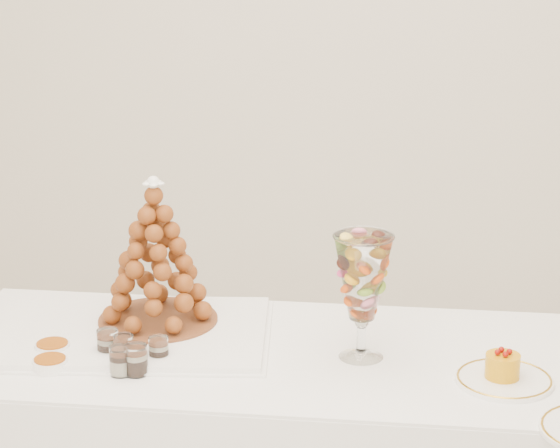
# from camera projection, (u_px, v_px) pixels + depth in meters

# --- Properties ---
(lace_tray) EXTENTS (0.70, 0.57, 0.02)m
(lace_tray) POSITION_uv_depth(u_px,v_px,m) (145.00, 332.00, 2.91)
(lace_tray) COLOR white
(lace_tray) RESTS_ON buffet_table
(macaron_vase) EXTENTS (0.15, 0.15, 0.32)m
(macaron_vase) POSITION_uv_depth(u_px,v_px,m) (363.00, 279.00, 2.72)
(macaron_vase) COLOR white
(macaron_vase) RESTS_ON buffet_table
(cake_plate) EXTENTS (0.24, 0.24, 0.01)m
(cake_plate) POSITION_uv_depth(u_px,v_px,m) (504.00, 380.00, 2.64)
(cake_plate) COLOR white
(cake_plate) RESTS_ON buffet_table
(verrine_a) EXTENTS (0.07, 0.07, 0.07)m
(verrine_a) POSITION_uv_depth(u_px,v_px,m) (108.00, 344.00, 2.77)
(verrine_a) COLOR white
(verrine_a) RESTS_ON buffet_table
(verrine_b) EXTENTS (0.06, 0.06, 0.07)m
(verrine_b) POSITION_uv_depth(u_px,v_px,m) (124.00, 348.00, 2.75)
(verrine_b) COLOR white
(verrine_b) RESTS_ON buffet_table
(verrine_c) EXTENTS (0.06, 0.06, 0.07)m
(verrine_c) POSITION_uv_depth(u_px,v_px,m) (159.00, 350.00, 2.74)
(verrine_c) COLOR white
(verrine_c) RESTS_ON buffet_table
(verrine_d) EXTENTS (0.06, 0.06, 0.07)m
(verrine_d) POSITION_uv_depth(u_px,v_px,m) (120.00, 361.00, 2.67)
(verrine_d) COLOR white
(verrine_d) RESTS_ON buffet_table
(verrine_e) EXTENTS (0.07, 0.07, 0.08)m
(verrine_e) POSITION_uv_depth(u_px,v_px,m) (136.00, 360.00, 2.67)
(verrine_e) COLOR white
(verrine_e) RESTS_ON buffet_table
(ramekin_back) EXTENTS (0.09, 0.09, 0.03)m
(ramekin_back) POSITION_uv_depth(u_px,v_px,m) (53.00, 349.00, 2.79)
(ramekin_back) COLOR white
(ramekin_back) RESTS_ON buffet_table
(ramekin_front) EXTENTS (0.09, 0.09, 0.03)m
(ramekin_front) POSITION_uv_depth(u_px,v_px,m) (50.00, 364.00, 2.70)
(ramekin_front) COLOR white
(ramekin_front) RESTS_ON buffet_table
(croquembouche) EXTENTS (0.32, 0.32, 0.40)m
(croquembouche) POSITION_uv_depth(u_px,v_px,m) (156.00, 252.00, 2.90)
(croquembouche) COLOR brown
(croquembouche) RESTS_ON lace_tray
(mousse_cake) EXTENTS (0.08, 0.08, 0.07)m
(mousse_cake) POSITION_uv_depth(u_px,v_px,m) (503.00, 366.00, 2.63)
(mousse_cake) COLOR orange
(mousse_cake) RESTS_ON cake_plate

